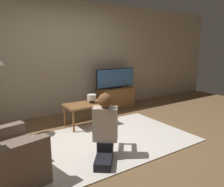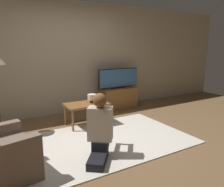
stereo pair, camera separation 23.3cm
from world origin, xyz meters
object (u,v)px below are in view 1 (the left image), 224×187
coffee_table (86,106)px  person_kneeling (105,127)px  tv (116,78)px  table_lamp (92,98)px  armchair (2,160)px

coffee_table → person_kneeling: (-0.38, -1.33, 0.06)m
tv → table_lamp: bearing=-146.1°
armchair → tv: bearing=-68.6°
table_lamp → person_kneeling: bearing=-110.8°
tv → coffee_table: size_ratio=1.33×
coffee_table → armchair: 2.07m
tv → armchair: tv is taller
tv → table_lamp: (-1.08, -0.72, -0.23)m
tv → table_lamp: tv is taller
armchair → table_lamp: 2.19m
tv → table_lamp: 1.32m
armchair → person_kneeling: size_ratio=0.97×
tv → coffee_table: (-1.21, -0.73, -0.38)m
tv → coffee_table: tv is taller
coffee_table → tv: bearing=31.3°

